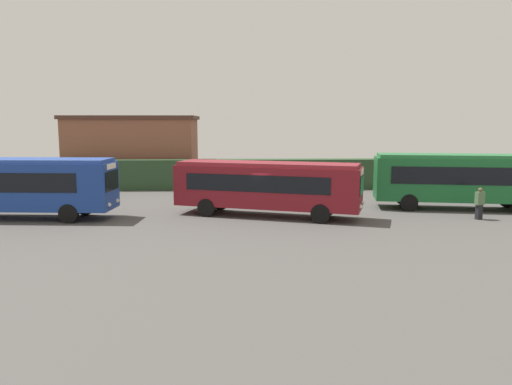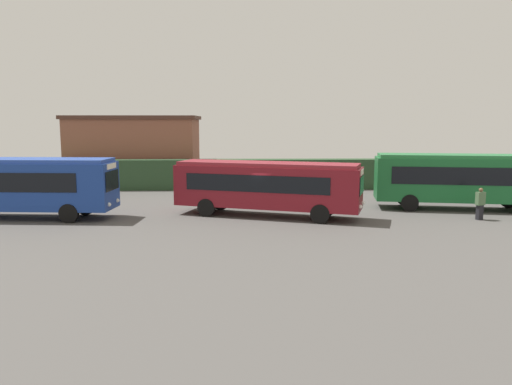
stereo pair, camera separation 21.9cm
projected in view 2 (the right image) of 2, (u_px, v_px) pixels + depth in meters
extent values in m
plane|color=#514F4C|center=(274.00, 216.00, 27.09)|extent=(82.32, 82.32, 0.00)
cube|color=navy|center=(19.00, 185.00, 26.33)|extent=(10.35, 3.24, 2.49)
cube|color=#2747A0|center=(17.00, 160.00, 26.14)|extent=(10.03, 3.02, 0.20)
cube|color=black|center=(25.00, 177.00, 27.52)|extent=(7.93, 0.68, 1.00)
cube|color=black|center=(0.00, 183.00, 25.09)|extent=(7.93, 0.68, 1.00)
cube|color=black|center=(112.00, 180.00, 26.05)|extent=(0.20, 1.99, 1.05)
cube|color=silver|center=(112.00, 166.00, 25.94)|extent=(0.15, 1.33, 0.28)
cylinder|color=black|center=(86.00, 206.00, 27.47)|extent=(1.02, 0.36, 1.00)
cylinder|color=black|center=(69.00, 213.00, 25.26)|extent=(1.02, 0.36, 1.00)
sphere|color=silver|center=(117.00, 200.00, 26.87)|extent=(0.22, 0.22, 0.22)
sphere|color=silver|center=(109.00, 205.00, 25.55)|extent=(0.22, 0.22, 0.22)
cube|color=maroon|center=(267.00, 186.00, 26.88)|extent=(10.38, 5.56, 2.24)
cube|color=maroon|center=(267.00, 164.00, 26.71)|extent=(10.03, 5.29, 0.20)
cube|color=black|center=(268.00, 179.00, 28.04)|extent=(7.51, 2.67, 0.90)
cube|color=black|center=(255.00, 184.00, 25.82)|extent=(7.51, 2.67, 0.90)
cube|color=black|center=(362.00, 185.00, 25.33)|extent=(0.67, 1.81, 0.94)
cube|color=silver|center=(362.00, 172.00, 25.23)|extent=(0.46, 1.22, 0.28)
cylinder|color=black|center=(327.00, 207.00, 27.11)|extent=(1.04, 0.60, 1.00)
cylinder|color=black|center=(320.00, 214.00, 25.11)|extent=(1.04, 0.60, 1.00)
cylinder|color=black|center=(221.00, 202.00, 28.99)|extent=(1.04, 0.60, 1.00)
cylinder|color=black|center=(206.00, 207.00, 26.99)|extent=(1.04, 0.60, 1.00)
sphere|color=silver|center=(363.00, 203.00, 26.07)|extent=(0.22, 0.22, 0.22)
sphere|color=silver|center=(360.00, 207.00, 24.87)|extent=(0.22, 0.22, 0.22)
cube|color=#19602D|center=(461.00, 179.00, 28.97)|extent=(10.17, 4.15, 2.53)
cube|color=#27723C|center=(463.00, 156.00, 28.77)|extent=(9.84, 3.91, 0.20)
cube|color=black|center=(452.00, 172.00, 30.14)|extent=(7.60, 1.46, 1.01)
cube|color=black|center=(462.00, 176.00, 27.79)|extent=(7.60, 1.46, 1.01)
cylinder|color=black|center=(509.00, 200.00, 29.75)|extent=(1.03, 0.46, 1.00)
cylinder|color=black|center=(404.00, 197.00, 30.67)|extent=(1.03, 0.46, 1.00)
cylinder|color=black|center=(410.00, 203.00, 28.55)|extent=(1.03, 0.46, 1.00)
cube|color=maroon|center=(338.00, 205.00, 28.09)|extent=(0.37, 0.35, 0.88)
cube|color=black|center=(338.00, 191.00, 27.98)|extent=(0.53, 0.44, 0.77)
sphere|color=tan|center=(338.00, 182.00, 27.90)|extent=(0.24, 0.24, 0.24)
cube|color=#4C6B47|center=(425.00, 195.00, 32.16)|extent=(0.34, 0.35, 0.84)
cube|color=silver|center=(426.00, 183.00, 32.05)|extent=(0.43, 0.48, 0.74)
sphere|color=#8C6647|center=(426.00, 176.00, 31.98)|extent=(0.23, 0.23, 0.23)
cube|color=black|center=(480.00, 212.00, 26.09)|extent=(0.36, 0.32, 0.80)
cube|color=#4C6B47|center=(480.00, 199.00, 25.98)|extent=(0.53, 0.39, 0.70)
sphere|color=brown|center=(481.00, 190.00, 25.92)|extent=(0.22, 0.22, 0.22)
cube|color=#2B472A|center=(264.00, 174.00, 38.05)|extent=(53.16, 1.34, 2.32)
cube|color=brown|center=(136.00, 151.00, 41.73)|extent=(10.28, 6.43, 5.39)
cube|color=#4C2D23|center=(135.00, 118.00, 41.33)|extent=(10.69, 6.68, 0.30)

